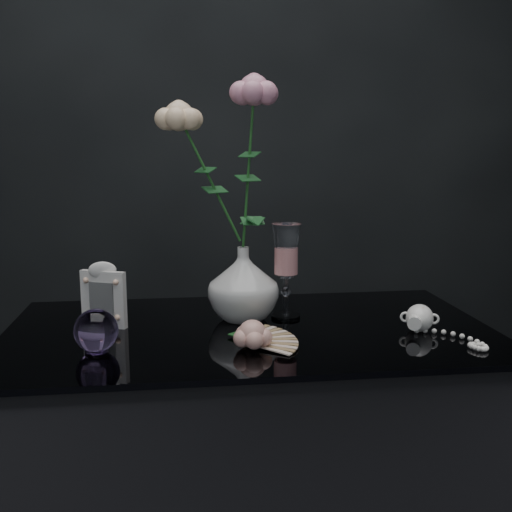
{
  "coord_description": "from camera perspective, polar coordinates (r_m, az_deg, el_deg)",
  "views": [
    {
      "loc": [
        -0.15,
        -1.2,
        1.15
      ],
      "look_at": [
        0.01,
        0.04,
        0.92
      ],
      "focal_mm": 42.0,
      "sensor_mm": 36.0,
      "label": 1
    }
  ],
  "objects": [
    {
      "name": "paper_fan",
      "position": [
        1.2,
        -0.92,
        -8.08
      ],
      "size": [
        0.24,
        0.21,
        0.02
      ],
      "primitive_type": null,
      "rotation": [
        0.0,
        0.0,
        -0.29
      ],
      "color": "beige",
      "rests_on": "table"
    },
    {
      "name": "table",
      "position": [
        1.47,
        -0.59,
        -21.15
      ],
      "size": [
        1.05,
        0.58,
        0.76
      ],
      "color": "black",
      "rests_on": "ground"
    },
    {
      "name": "loose_rose",
      "position": [
        1.18,
        -0.36,
        -7.47
      ],
      "size": [
        0.17,
        0.2,
        0.06
      ],
      "primitive_type": null,
      "rotation": [
        0.0,
        0.0,
        -0.26
      ],
      "color": "#DA9C8D",
      "rests_on": "table"
    },
    {
      "name": "pearl_jar",
      "position": [
        1.34,
        15.32,
        -5.6
      ],
      "size": [
        0.27,
        0.27,
        0.06
      ],
      "primitive_type": null,
      "rotation": [
        0.0,
        0.0,
        -0.38
      ],
      "color": "white",
      "rests_on": "table"
    },
    {
      "name": "vase",
      "position": [
        1.36,
        -1.22,
        -2.66
      ],
      "size": [
        0.2,
        0.2,
        0.17
      ],
      "primitive_type": "imported",
      "rotation": [
        0.0,
        0.0,
        0.28
      ],
      "color": "silver",
      "rests_on": "table"
    },
    {
      "name": "wine_glass",
      "position": [
        1.37,
        2.87,
        -1.47
      ],
      "size": [
        0.08,
        0.08,
        0.22
      ],
      "primitive_type": null,
      "rotation": [
        0.0,
        0.0,
        -0.14
      ],
      "color": "white",
      "rests_on": "table"
    },
    {
      "name": "picture_frame",
      "position": [
        1.35,
        -14.32,
        -3.57
      ],
      "size": [
        0.13,
        0.12,
        0.15
      ],
      "primitive_type": null,
      "rotation": [
        0.0,
        0.0,
        -0.42
      ],
      "color": "silver",
      "rests_on": "table"
    },
    {
      "name": "roses",
      "position": [
        1.32,
        -2.88,
        9.28
      ],
      "size": [
        0.25,
        0.12,
        0.43
      ],
      "color": "#FFCB9D",
      "rests_on": "vase"
    },
    {
      "name": "paperweight",
      "position": [
        1.19,
        -14.99,
        -6.87
      ],
      "size": [
        0.11,
        0.11,
        0.08
      ],
      "primitive_type": null,
      "rotation": [
        0.0,
        0.0,
        0.31
      ],
      "color": "#9272B9",
      "rests_on": "table"
    }
  ]
}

